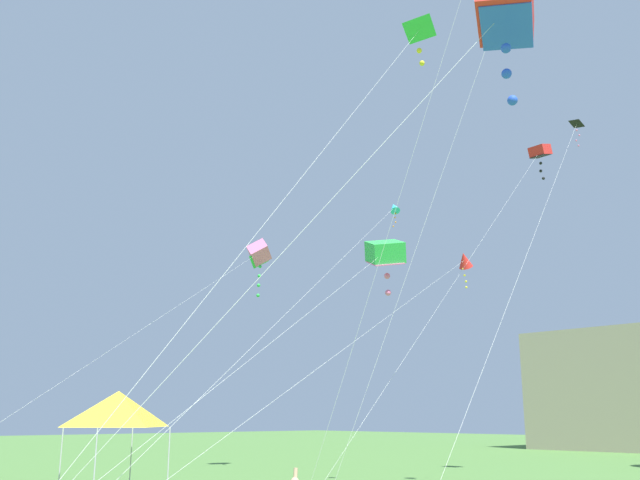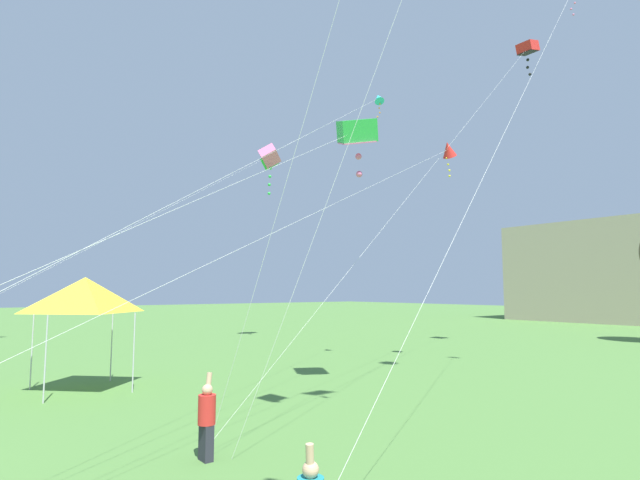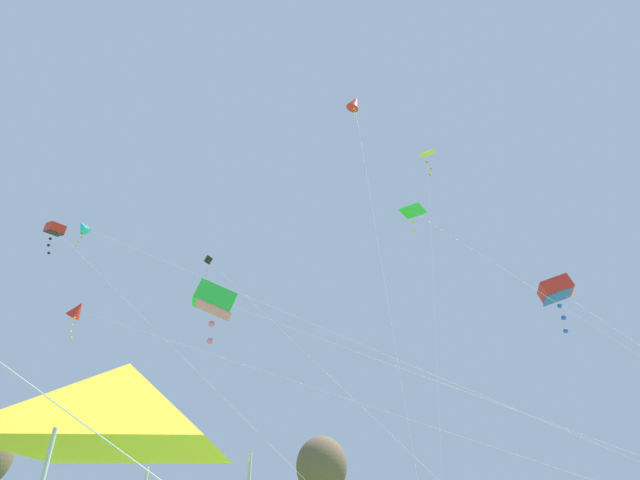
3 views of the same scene
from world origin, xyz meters
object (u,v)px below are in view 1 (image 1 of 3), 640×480
at_px(festival_tent, 118,409).
at_px(kite_red_box_10, 505,13).
at_px(kite_cyan_diamond_4, 393,209).
at_px(kite_red_box_5, 540,152).
at_px(kite_red_diamond_1, 464,261).
at_px(kite_green_box_7, 385,253).
at_px(kite_green_delta_2, 419,31).
at_px(kite_pink_box_8, 259,254).
at_px(kite_black_delta_0, 574,133).

xyz_separation_m(festival_tent, kite_red_box_10, (18.29, -1.52, 7.50)).
distance_m(festival_tent, kite_cyan_diamond_4, 15.86).
bearing_deg(kite_red_box_5, kite_red_diamond_1, -91.17).
height_order(kite_cyan_diamond_4, kite_green_box_7, kite_cyan_diamond_4).
xyz_separation_m(kite_cyan_diamond_4, kite_red_box_5, (1.87, 10.92, 5.22)).
xyz_separation_m(kite_red_diamond_1, kite_green_delta_2, (8.45, -13.31, 3.66)).
bearing_deg(kite_pink_box_8, kite_red_diamond_1, 3.43).
bearing_deg(festival_tent, kite_green_box_7, 48.62).
height_order(kite_black_delta_0, kite_red_box_5, kite_red_box_5).
bearing_deg(kite_green_box_7, festival_tent, -131.38).
xyz_separation_m(kite_black_delta_0, kite_red_diamond_1, (-6.64, 0.78, -4.47)).
height_order(kite_black_delta_0, kite_pink_box_8, kite_black_delta_0).
distance_m(kite_black_delta_0, kite_cyan_diamond_4, 8.94).
distance_m(festival_tent, kite_black_delta_0, 21.91).
bearing_deg(kite_black_delta_0, kite_pink_box_8, -179.63).
height_order(kite_black_delta_0, kite_cyan_diamond_4, kite_black_delta_0).
relative_size(kite_black_delta_0, kite_green_delta_2, 1.11).
relative_size(kite_red_diamond_1, kite_green_box_7, 1.34).
distance_m(festival_tent, kite_red_box_10, 19.83).
relative_size(kite_cyan_diamond_4, kite_red_box_5, 0.97).
relative_size(kite_cyan_diamond_4, kite_pink_box_8, 0.95).
height_order(kite_red_diamond_1, kite_pink_box_8, kite_pink_box_8).
xyz_separation_m(festival_tent, kite_red_box_5, (4.83, 23.23, 14.78)).
bearing_deg(kite_cyan_diamond_4, kite_red_box_10, -42.04).
height_order(festival_tent, kite_cyan_diamond_4, kite_cyan_diamond_4).
distance_m(kite_black_delta_0, kite_green_delta_2, 12.69).
bearing_deg(kite_green_box_7, kite_red_diamond_1, 104.11).
relative_size(kite_red_diamond_1, kite_red_box_5, 1.12).
bearing_deg(kite_green_delta_2, festival_tent, -170.54).
distance_m(kite_red_diamond_1, kite_green_box_7, 8.27).
distance_m(kite_black_delta_0, kite_red_diamond_1, 8.05).
relative_size(festival_tent, kite_black_delta_0, 0.25).
height_order(kite_black_delta_0, kite_red_box_10, kite_black_delta_0).
height_order(kite_green_box_7, kite_pink_box_8, kite_pink_box_8).
distance_m(kite_red_box_5, kite_red_box_10, 29.10).
bearing_deg(festival_tent, kite_pink_box_8, 126.26).
relative_size(kite_red_box_5, kite_red_box_10, 2.02).
distance_m(kite_cyan_diamond_4, kite_red_box_5, 12.25).
bearing_deg(kite_red_diamond_1, kite_pink_box_8, -176.57).
relative_size(kite_black_delta_0, kite_red_box_10, 1.40).
height_order(kite_green_delta_2, kite_green_box_7, kite_green_delta_2).
distance_m(kite_red_diamond_1, kite_red_box_10, 21.80).
xyz_separation_m(kite_red_box_5, kite_pink_box_8, (-15.52, -8.65, -4.84)).
distance_m(kite_green_delta_2, kite_pink_box_8, 26.86).
bearing_deg(kite_black_delta_0, kite_green_delta_2, -81.79).
distance_m(kite_black_delta_0, kite_green_box_7, 10.23).
height_order(kite_pink_box_8, kite_red_box_10, kite_pink_box_8).
bearing_deg(kite_cyan_diamond_4, kite_black_delta_0, 16.10).
xyz_separation_m(kite_cyan_diamond_4, kite_green_box_7, (3.70, -4.74, -3.58)).
bearing_deg(kite_green_box_7, kite_cyan_diamond_4, 127.98).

